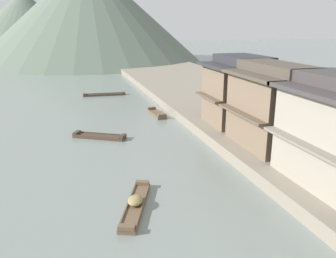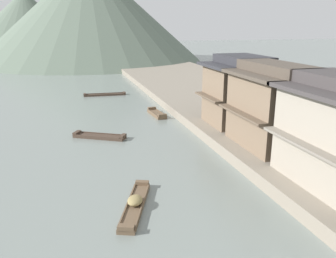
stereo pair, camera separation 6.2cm
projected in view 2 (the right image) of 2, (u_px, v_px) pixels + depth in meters
The scene contains 9 objects.
riverbank_right at pixel (250, 109), 40.05m from camera, with size 18.00×110.00×0.86m, color gray.
boat_moored_nearest at pixel (105, 95), 49.53m from camera, with size 5.88×1.31×0.37m.
boat_moored_second at pixel (135, 204), 19.24m from camera, with size 2.72×5.24×0.68m.
boat_moored_third at pixel (157, 114), 38.69m from camera, with size 1.34×3.91×0.56m.
boat_moored_far at pixel (100, 136), 31.10m from camera, with size 4.59×3.26×0.43m.
house_waterfront_tall at pixel (273, 106), 25.99m from camera, with size 5.73×7.12×6.14m.
house_waterfront_narrow at pixel (241, 91), 31.84m from camera, with size 6.90×5.62×6.14m.
hill_far_west at pixel (89, 11), 93.26m from camera, with size 59.32×59.32×25.92m, color #5B6B5B.
hill_far_centre at pixel (26, 21), 128.89m from camera, with size 47.20×47.20×21.08m, color #5B6B5B.
Camera 2 is at (-4.46, -4.92, 9.68)m, focal length 37.71 mm.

